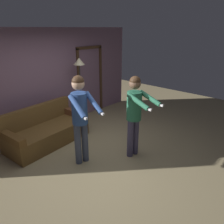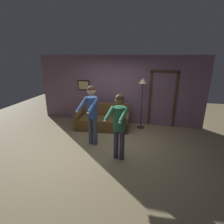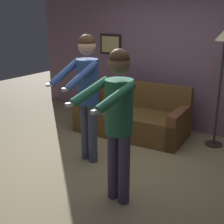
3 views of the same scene
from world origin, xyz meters
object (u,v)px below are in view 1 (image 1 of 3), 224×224
(torchiere_lamp, at_px, (80,71))
(person_standing_left, at_px, (80,112))
(couch, at_px, (46,132))
(person_standing_right, at_px, (135,109))

(torchiere_lamp, relative_size, person_standing_left, 1.03)
(couch, distance_m, torchiere_lamp, 1.85)
(person_standing_right, bearing_deg, torchiere_lamp, 79.62)
(torchiere_lamp, xyz_separation_m, person_standing_right, (-0.40, -2.19, -0.44))
(torchiere_lamp, distance_m, person_standing_right, 2.27)
(couch, distance_m, person_standing_left, 1.51)
(torchiere_lamp, bearing_deg, person_standing_left, -129.58)
(torchiere_lamp, distance_m, person_standing_left, 2.10)
(person_standing_right, bearing_deg, person_standing_left, 147.08)
(couch, xyz_separation_m, torchiere_lamp, (1.36, 0.33, 1.21))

